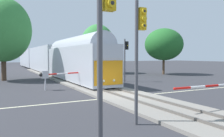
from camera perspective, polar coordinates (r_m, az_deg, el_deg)
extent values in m
plane|color=#333338|center=(17.74, 3.08, -7.08)|extent=(220.00, 220.00, 0.00)
cube|color=beige|center=(17.74, 3.08, -7.07)|extent=(44.00, 0.20, 0.01)
cube|color=gray|center=(17.72, 3.08, -6.80)|extent=(4.40, 80.00, 0.18)
cube|color=#56514C|center=(17.35, 1.02, -6.47)|extent=(0.10, 80.00, 0.14)
cube|color=#56514C|center=(18.07, 5.05, -6.10)|extent=(0.10, 80.00, 0.14)
cube|color=#B2B7C1|center=(27.71, -8.74, 1.28)|extent=(3.00, 17.01, 3.90)
cube|color=orange|center=(19.86, -0.82, -1.09)|extent=(2.76, 0.08, 2.15)
cylinder|color=#B2B7C1|center=(27.72, -8.77, 5.06)|extent=(2.76, 15.31, 2.76)
sphere|color=#F4F2CC|center=(19.70, -2.11, -3.12)|extent=(0.24, 0.24, 0.24)
sphere|color=#F4F2CC|center=(20.14, 0.46, -2.98)|extent=(0.24, 0.24, 0.24)
cube|color=#B7BCC6|center=(46.70, -16.48, 2.35)|extent=(3.00, 20.40, 4.60)
cube|color=black|center=(47.01, -14.68, 2.75)|extent=(0.04, 18.36, 0.90)
cube|color=gold|center=(47.04, -14.64, 0.98)|extent=(0.04, 18.77, 0.36)
cube|color=#B7BCC6|center=(67.73, -19.91, 2.49)|extent=(3.00, 20.40, 4.60)
cube|color=black|center=(67.94, -18.65, 2.77)|extent=(0.04, 18.36, 0.90)
cube|color=gold|center=(67.97, -18.62, 1.55)|extent=(0.04, 18.77, 0.36)
cylinder|color=white|center=(14.92, 26.24, -3.68)|extent=(1.09, 0.12, 0.13)
cylinder|color=red|center=(14.05, 23.59, -3.99)|extent=(1.09, 0.12, 0.13)
cylinder|color=white|center=(13.23, 20.60, -4.33)|extent=(1.09, 0.12, 0.13)
cylinder|color=red|center=(12.44, 17.22, -4.71)|extent=(1.09, 0.12, 0.13)
sphere|color=red|center=(12.07, 15.36, -4.90)|extent=(0.14, 0.14, 0.14)
cylinder|color=#B7B7BC|center=(21.88, -16.35, -3.81)|extent=(0.14, 0.14, 1.10)
cube|color=#B7B7BC|center=(21.79, -16.39, -1.46)|extent=(0.56, 0.40, 0.70)
sphere|color=black|center=(21.72, -17.30, -1.49)|extent=(0.36, 0.36, 0.36)
cylinder|color=red|center=(21.89, -15.03, -1.39)|extent=(1.06, 0.12, 0.14)
cylinder|color=white|center=(22.14, -12.34, -1.25)|extent=(1.06, 0.12, 0.14)
cylinder|color=red|center=(22.44, -9.72, -1.11)|extent=(1.06, 0.12, 0.14)
cylinder|color=white|center=(22.78, -7.18, -0.97)|extent=(1.06, 0.12, 0.14)
cylinder|color=red|center=(23.17, -4.71, -0.83)|extent=(1.06, 0.12, 0.14)
sphere|color=red|center=(23.38, -3.51, -0.76)|extent=(0.14, 0.14, 0.14)
cylinder|color=#4C4C51|center=(6.35, -3.07, 0.51)|extent=(0.16, 0.16, 5.70)
sphere|color=#262626|center=(6.49, -0.20, 15.96)|extent=(0.20, 0.20, 0.20)
cylinder|color=gold|center=(6.47, -0.08, 16.02)|extent=(0.24, 0.10, 0.24)
cylinder|color=#4C4C51|center=(10.35, 6.12, 1.26)|extent=(0.16, 0.16, 5.62)
cube|color=gold|center=(10.64, 7.47, 12.16)|extent=(0.34, 0.26, 1.00)
sphere|color=#262626|center=(10.57, 7.96, 13.98)|extent=(0.20, 0.20, 0.20)
cylinder|color=gold|center=(10.55, 8.06, 14.00)|extent=(0.24, 0.10, 0.24)
sphere|color=yellow|center=(10.52, 7.95, 12.26)|extent=(0.20, 0.20, 0.20)
cylinder|color=gold|center=(10.49, 8.04, 12.29)|extent=(0.24, 0.10, 0.24)
sphere|color=#262626|center=(10.47, 7.93, 10.54)|extent=(0.20, 0.20, 0.20)
cylinder|color=gold|center=(10.45, 8.03, 10.55)|extent=(0.24, 0.10, 0.24)
cylinder|color=#4C4C51|center=(27.72, 3.20, 2.02)|extent=(0.16, 0.16, 5.23)
cube|color=black|center=(27.88, 3.71, 5.76)|extent=(0.34, 0.26, 1.00)
sphere|color=#262626|center=(27.77, 3.88, 6.43)|extent=(0.20, 0.20, 0.20)
cylinder|color=black|center=(27.75, 3.91, 6.43)|extent=(0.24, 0.10, 0.24)
sphere|color=yellow|center=(27.76, 3.87, 5.77)|extent=(0.20, 0.20, 0.20)
cylinder|color=black|center=(27.73, 3.91, 5.77)|extent=(0.24, 0.10, 0.24)
sphere|color=#262626|center=(27.74, 3.87, 5.11)|extent=(0.20, 0.20, 0.20)
cylinder|color=black|center=(27.72, 3.90, 5.11)|extent=(0.24, 0.10, 0.24)
cylinder|color=#4C3828|center=(32.33, -25.44, 0.29)|extent=(0.60, 0.60, 3.44)
ellipsoid|color=#38843D|center=(32.48, -25.64, 8.76)|extent=(7.05, 7.05, 8.18)
cylinder|color=brown|center=(41.76, -3.60, 0.54)|extent=(0.44, 0.44, 2.54)
ellipsoid|color=#38843D|center=(41.78, -3.61, 6.03)|extent=(6.15, 6.15, 7.29)
cylinder|color=brown|center=(40.18, 12.77, 0.77)|extent=(0.39, 0.39, 3.10)
ellipsoid|color=#236628|center=(40.20, 12.83, 5.90)|extent=(6.51, 6.51, 5.46)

